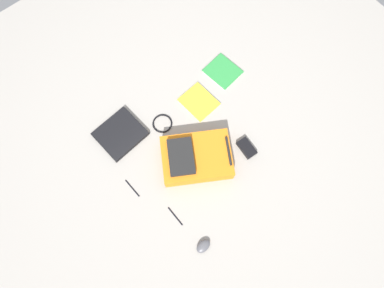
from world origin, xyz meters
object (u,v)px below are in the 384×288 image
(book_manual, at_px, (223,72))
(power_brick, at_px, (247,148))
(laptop, at_px, (120,134))
(computer_mouse, at_px, (203,246))
(pen_black, at_px, (132,188))
(backpack, at_px, (195,158))
(cable_coil, at_px, (162,123))
(pen_blue, at_px, (175,216))
(book_comic, at_px, (199,102))

(book_manual, height_order, power_brick, power_brick)
(laptop, bearing_deg, computer_mouse, 87.48)
(book_manual, distance_m, computer_mouse, 1.25)
(power_brick, distance_m, pen_black, 0.82)
(backpack, bearing_deg, power_brick, 153.01)
(power_brick, bearing_deg, backpack, -26.99)
(laptop, distance_m, cable_coil, 0.30)
(book_manual, bearing_deg, laptop, -5.98)
(laptop, distance_m, pen_blue, 0.68)
(book_manual, relative_size, cable_coil, 1.80)
(pen_black, bearing_deg, pen_blue, 107.67)
(book_comic, distance_m, pen_black, 0.77)
(book_comic, xyz_separation_m, cable_coil, (0.30, -0.04, -0.00))
(book_manual, bearing_deg, power_brick, 63.49)
(pen_blue, bearing_deg, pen_black, -72.33)
(laptop, height_order, pen_black, laptop)
(cable_coil, xyz_separation_m, pen_black, (0.44, 0.23, -0.00))
(pen_blue, bearing_deg, backpack, -149.34)
(laptop, height_order, book_manual, laptop)
(laptop, xyz_separation_m, computer_mouse, (0.04, 0.93, 0.00))
(backpack, relative_size, computer_mouse, 5.62)
(cable_coil, bearing_deg, laptop, -24.57)
(computer_mouse, bearing_deg, laptop, 174.15)
(laptop, height_order, pen_blue, laptop)
(laptop, xyz_separation_m, pen_blue, (0.06, 0.68, -0.01))
(power_brick, distance_m, pen_blue, 0.66)
(book_comic, xyz_separation_m, pen_blue, (0.64, 0.51, -0.00))
(book_comic, height_order, pen_blue, book_comic)
(computer_mouse, distance_m, cable_coil, 0.87)
(laptop, relative_size, pen_blue, 2.20)
(backpack, bearing_deg, cable_coil, -89.09)
(cable_coil, relative_size, power_brick, 1.01)
(power_brick, relative_size, pen_blue, 0.96)
(cable_coil, height_order, power_brick, power_brick)
(laptop, bearing_deg, backpack, 120.27)
(book_comic, relative_size, computer_mouse, 2.59)
(cable_coil, relative_size, pen_blue, 0.98)
(power_brick, relative_size, pen_black, 0.96)
(cable_coil, xyz_separation_m, pen_blue, (0.33, 0.56, -0.00))
(backpack, bearing_deg, book_manual, -147.02)
(backpack, height_order, power_brick, backpack)
(laptop, distance_m, pen_black, 0.39)
(book_comic, height_order, power_brick, power_brick)
(book_comic, bearing_deg, pen_blue, 38.83)
(power_brick, bearing_deg, laptop, -46.91)
(laptop, xyz_separation_m, power_brick, (-0.60, 0.64, 0.00))
(book_comic, distance_m, pen_blue, 0.82)
(cable_coil, xyz_separation_m, power_brick, (-0.33, 0.52, 0.01))
(laptop, relative_size, book_manual, 1.25)
(book_manual, distance_m, cable_coil, 0.60)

